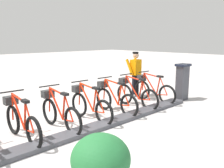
{
  "coord_description": "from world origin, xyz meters",
  "views": [
    {
      "loc": [
        -4.23,
        3.13,
        2.14
      ],
      "look_at": [
        0.5,
        -1.44,
        0.9
      ],
      "focal_mm": 38.87,
      "sensor_mm": 36.0,
      "label": 1
    }
  ],
  "objects_px": {
    "bike_docked_2": "(114,99)",
    "bike_docked_5": "(21,121)",
    "bike_docked_0": "(152,89)",
    "planter_bush": "(101,167)",
    "bike_docked_4": "(59,112)",
    "bike_docked_1": "(135,94)",
    "worker_near_rack": "(135,72)",
    "bike_docked_3": "(89,104)",
    "payment_kiosk": "(182,81)"
  },
  "relations": [
    {
      "from": "bike_docked_0",
      "to": "bike_docked_3",
      "type": "distance_m",
      "value": 2.77
    },
    {
      "from": "bike_docked_0",
      "to": "bike_docked_5",
      "type": "bearing_deg",
      "value": 90.0
    },
    {
      "from": "worker_near_rack",
      "to": "bike_docked_0",
      "type": "bearing_deg",
      "value": 168.63
    },
    {
      "from": "bike_docked_1",
      "to": "bike_docked_4",
      "type": "xyz_separation_m",
      "value": [
        0.0,
        2.77,
        0.0
      ]
    },
    {
      "from": "payment_kiosk",
      "to": "bike_docked_2",
      "type": "relative_size",
      "value": 0.74
    },
    {
      "from": "bike_docked_0",
      "to": "bike_docked_2",
      "type": "distance_m",
      "value": 1.84
    },
    {
      "from": "bike_docked_4",
      "to": "worker_near_rack",
      "type": "distance_m",
      "value": 4.02
    },
    {
      "from": "bike_docked_0",
      "to": "planter_bush",
      "type": "relative_size",
      "value": 1.77
    },
    {
      "from": "bike_docked_0",
      "to": "worker_near_rack",
      "type": "xyz_separation_m",
      "value": [
        0.94,
        -0.19,
        0.48
      ]
    },
    {
      "from": "bike_docked_1",
      "to": "bike_docked_5",
      "type": "distance_m",
      "value": 3.69
    },
    {
      "from": "worker_near_rack",
      "to": "planter_bush",
      "type": "xyz_separation_m",
      "value": [
        -3.67,
        4.96,
        -0.37
      ]
    },
    {
      "from": "bike_docked_1",
      "to": "planter_bush",
      "type": "bearing_deg",
      "value": 125.42
    },
    {
      "from": "bike_docked_1",
      "to": "bike_docked_2",
      "type": "xyz_separation_m",
      "value": [
        0.0,
        0.92,
        0.0
      ]
    },
    {
      "from": "bike_docked_4",
      "to": "bike_docked_5",
      "type": "relative_size",
      "value": 1.0
    },
    {
      "from": "bike_docked_1",
      "to": "bike_docked_5",
      "type": "height_order",
      "value": "same"
    },
    {
      "from": "bike_docked_0",
      "to": "bike_docked_3",
      "type": "height_order",
      "value": "same"
    },
    {
      "from": "bike_docked_0",
      "to": "bike_docked_5",
      "type": "xyz_separation_m",
      "value": [
        0.0,
        4.61,
        0.0
      ]
    },
    {
      "from": "bike_docked_4",
      "to": "planter_bush",
      "type": "bearing_deg",
      "value": 158.45
    },
    {
      "from": "bike_docked_2",
      "to": "planter_bush",
      "type": "xyz_separation_m",
      "value": [
        -2.74,
        2.93,
        0.11
      ]
    },
    {
      "from": "bike_docked_0",
      "to": "bike_docked_2",
      "type": "height_order",
      "value": "same"
    },
    {
      "from": "bike_docked_0",
      "to": "bike_docked_5",
      "type": "relative_size",
      "value": 1.0
    },
    {
      "from": "bike_docked_0",
      "to": "worker_near_rack",
      "type": "bearing_deg",
      "value": -11.37
    },
    {
      "from": "bike_docked_4",
      "to": "planter_bush",
      "type": "relative_size",
      "value": 1.77
    },
    {
      "from": "bike_docked_0",
      "to": "planter_bush",
      "type": "height_order",
      "value": "bike_docked_0"
    },
    {
      "from": "planter_bush",
      "to": "bike_docked_3",
      "type": "bearing_deg",
      "value": -36.2
    },
    {
      "from": "bike_docked_3",
      "to": "bike_docked_1",
      "type": "bearing_deg",
      "value": -90.0
    },
    {
      "from": "worker_near_rack",
      "to": "planter_bush",
      "type": "bearing_deg",
      "value": 126.53
    },
    {
      "from": "bike_docked_1",
      "to": "bike_docked_4",
      "type": "height_order",
      "value": "same"
    },
    {
      "from": "payment_kiosk",
      "to": "planter_bush",
      "type": "distance_m",
      "value": 6.11
    },
    {
      "from": "bike_docked_5",
      "to": "bike_docked_4",
      "type": "bearing_deg",
      "value": -90.0
    },
    {
      "from": "bike_docked_5",
      "to": "planter_bush",
      "type": "height_order",
      "value": "bike_docked_5"
    },
    {
      "from": "payment_kiosk",
      "to": "bike_docked_2",
      "type": "bearing_deg",
      "value": 78.41
    },
    {
      "from": "bike_docked_2",
      "to": "worker_near_rack",
      "type": "xyz_separation_m",
      "value": [
        0.94,
        -2.03,
        0.48
      ]
    },
    {
      "from": "bike_docked_2",
      "to": "bike_docked_4",
      "type": "bearing_deg",
      "value": 90.0
    },
    {
      "from": "payment_kiosk",
      "to": "bike_docked_4",
      "type": "height_order",
      "value": "payment_kiosk"
    },
    {
      "from": "payment_kiosk",
      "to": "bike_docked_2",
      "type": "height_order",
      "value": "payment_kiosk"
    },
    {
      "from": "planter_bush",
      "to": "bike_docked_1",
      "type": "bearing_deg",
      "value": -54.58
    },
    {
      "from": "payment_kiosk",
      "to": "bike_docked_0",
      "type": "height_order",
      "value": "payment_kiosk"
    },
    {
      "from": "payment_kiosk",
      "to": "bike_docked_1",
      "type": "height_order",
      "value": "payment_kiosk"
    },
    {
      "from": "bike_docked_0",
      "to": "bike_docked_1",
      "type": "bearing_deg",
      "value": 90.0
    },
    {
      "from": "bike_docked_3",
      "to": "worker_near_rack",
      "type": "height_order",
      "value": "worker_near_rack"
    },
    {
      "from": "bike_docked_4",
      "to": "planter_bush",
      "type": "distance_m",
      "value": 2.94
    },
    {
      "from": "payment_kiosk",
      "to": "bike_docked_4",
      "type": "xyz_separation_m",
      "value": [
        0.57,
        4.63,
        -0.24
      ]
    },
    {
      "from": "bike_docked_0",
      "to": "planter_bush",
      "type": "xyz_separation_m",
      "value": [
        -2.74,
        4.77,
        0.11
      ]
    },
    {
      "from": "bike_docked_2",
      "to": "bike_docked_0",
      "type": "bearing_deg",
      "value": -90.0
    },
    {
      "from": "bike_docked_0",
      "to": "bike_docked_4",
      "type": "relative_size",
      "value": 1.0
    },
    {
      "from": "bike_docked_2",
      "to": "bike_docked_5",
      "type": "distance_m",
      "value": 2.77
    },
    {
      "from": "payment_kiosk",
      "to": "bike_docked_0",
      "type": "relative_size",
      "value": 0.74
    },
    {
      "from": "bike_docked_4",
      "to": "bike_docked_5",
      "type": "bearing_deg",
      "value": 90.0
    },
    {
      "from": "bike_docked_4",
      "to": "bike_docked_0",
      "type": "bearing_deg",
      "value": -90.0
    }
  ]
}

